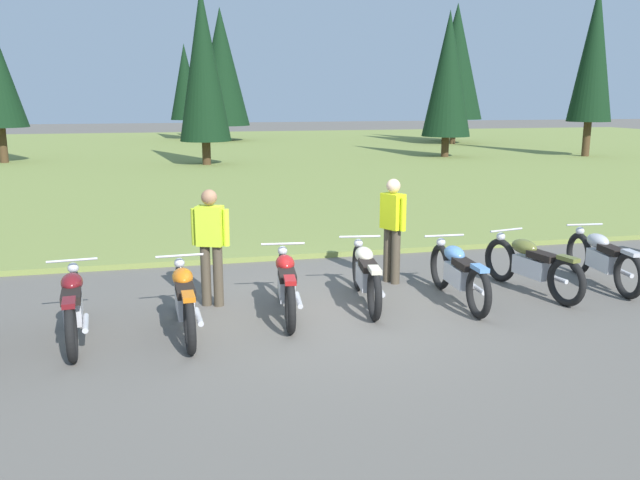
% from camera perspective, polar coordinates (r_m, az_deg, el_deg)
% --- Properties ---
extents(ground_plane, '(140.00, 140.00, 0.00)m').
position_cam_1_polar(ground_plane, '(8.99, 0.90, -6.41)').
color(ground_plane, '#605B54').
extents(grass_moorland, '(80.00, 44.00, 0.10)m').
position_cam_1_polar(grass_moorland, '(33.48, -9.88, 7.36)').
color(grass_moorland, olive).
rests_on(grass_moorland, ground).
extents(forest_treeline, '(38.10, 20.36, 8.53)m').
position_cam_1_polar(forest_treeline, '(37.34, -4.28, 14.76)').
color(forest_treeline, '#47331E').
rests_on(forest_treeline, ground).
extents(motorcycle_maroon, '(0.62, 2.10, 0.88)m').
position_cam_1_polar(motorcycle_maroon, '(8.45, -20.89, -5.39)').
color(motorcycle_maroon, black).
rests_on(motorcycle_maroon, ground).
extents(motorcycle_orange, '(0.62, 2.10, 0.88)m').
position_cam_1_polar(motorcycle_orange, '(8.31, -11.82, -5.12)').
color(motorcycle_orange, black).
rests_on(motorcycle_orange, ground).
extents(motorcycle_red, '(0.62, 2.10, 0.88)m').
position_cam_1_polar(motorcycle_red, '(8.81, -2.99, -3.86)').
color(motorcycle_red, black).
rests_on(motorcycle_red, ground).
extents(motorcycle_cream, '(0.62, 2.09, 0.88)m').
position_cam_1_polar(motorcycle_cream, '(9.29, 4.06, -3.00)').
color(motorcycle_cream, black).
rests_on(motorcycle_cream, ground).
extents(motorcycle_sky_blue, '(0.62, 2.10, 0.88)m').
position_cam_1_polar(motorcycle_sky_blue, '(9.55, 12.06, -2.82)').
color(motorcycle_sky_blue, black).
rests_on(motorcycle_sky_blue, ground).
extents(motorcycle_olive, '(0.71, 2.08, 0.88)m').
position_cam_1_polar(motorcycle_olive, '(10.30, 18.08, -2.06)').
color(motorcycle_olive, black).
rests_on(motorcycle_olive, ground).
extents(motorcycle_silver, '(0.62, 2.10, 0.88)m').
position_cam_1_polar(motorcycle_silver, '(11.10, 23.59, -1.47)').
color(motorcycle_silver, black).
rests_on(motorcycle_silver, ground).
extents(rider_checking_bike, '(0.35, 0.51, 1.67)m').
position_cam_1_polar(rider_checking_bike, '(10.27, 6.40, 1.37)').
color(rider_checking_bike, '#4C4233').
rests_on(rider_checking_bike, ground).
extents(rider_in_hivis_vest, '(0.52, 0.34, 1.67)m').
position_cam_1_polar(rider_in_hivis_vest, '(9.18, -9.59, -0.05)').
color(rider_in_hivis_vest, '#4C4233').
rests_on(rider_in_hivis_vest, ground).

